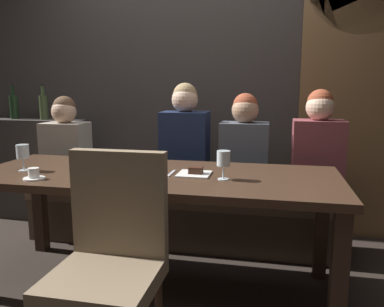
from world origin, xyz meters
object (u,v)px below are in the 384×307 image
at_px(dining_table, 154,187).
at_px(diner_redhead, 66,143).
at_px(wine_bottle_dark_red, 14,106).
at_px(wine_bottle_pale_label, 44,107).
at_px(diner_near_end, 318,147).
at_px(espresso_cup, 34,175).
at_px(banquette_bench, 181,216).
at_px(wine_glass_far_right, 224,160).
at_px(chair_near_side, 111,251).
at_px(diner_bearded, 185,140).
at_px(fork_on_table, 171,173).
at_px(dessert_plate, 195,172).
at_px(diner_far_end, 244,146).
at_px(wine_glass_end_left, 23,153).
at_px(wine_glass_center_front, 129,163).

relative_size(dining_table, diner_redhead, 3.02).
height_order(wine_bottle_dark_red, wine_bottle_pale_label, same).
height_order(diner_near_end, espresso_cup, diner_near_end).
bearing_deg(banquette_bench, wine_glass_far_right, -60.96).
xyz_separation_m(chair_near_side, wine_bottle_pale_label, (-1.41, 1.76, 0.51)).
height_order(dining_table, wine_bottle_dark_red, wine_bottle_dark_red).
distance_m(diner_bearded, wine_bottle_pale_label, 1.47).
bearing_deg(wine_glass_far_right, diner_near_end, 52.63).
distance_m(chair_near_side, diner_bearded, 1.45).
bearing_deg(chair_near_side, diner_redhead, 125.49).
relative_size(dining_table, fork_on_table, 12.94).
height_order(wine_bottle_dark_red, fork_on_table, wine_bottle_dark_red).
xyz_separation_m(diner_redhead, dessert_plate, (1.24, -0.70, -0.04)).
xyz_separation_m(chair_near_side, diner_bearded, (0.00, 1.42, 0.29)).
bearing_deg(wine_glass_far_right, diner_far_end, 85.86).
relative_size(diner_redhead, diner_near_end, 0.92).
bearing_deg(dessert_plate, diner_redhead, 150.62).
xyz_separation_m(wine_glass_end_left, dessert_plate, (1.06, 0.11, -0.10)).
bearing_deg(wine_bottle_dark_red, wine_bottle_pale_label, -4.38).
height_order(banquette_bench, diner_near_end, diner_near_end).
xyz_separation_m(wine_bottle_dark_red, fork_on_table, (1.82, -1.07, -0.33)).
bearing_deg(dining_table, diner_far_end, 55.76).
relative_size(diner_bearded, dessert_plate, 4.38).
xyz_separation_m(wine_bottle_pale_label, dessert_plate, (1.64, -1.03, -0.32)).
bearing_deg(wine_glass_center_front, diner_redhead, 133.73).
height_order(wine_bottle_dark_red, dessert_plate, wine_bottle_dark_red).
bearing_deg(diner_bearded, dessert_plate, -72.50).
xyz_separation_m(diner_far_end, wine_bottle_dark_red, (-2.20, 0.35, 0.26)).
distance_m(dining_table, diner_far_end, 0.88).
relative_size(dining_table, wine_bottle_dark_red, 6.75).
bearing_deg(diner_bearded, wine_glass_center_front, -95.01).
height_order(banquette_bench, chair_near_side, chair_near_side).
relative_size(banquette_bench, wine_bottle_pale_label, 7.67).
bearing_deg(wine_glass_center_front, wine_bottle_dark_red, 141.21).
bearing_deg(diner_redhead, dining_table, -35.37).
relative_size(diner_bearded, wine_bottle_pale_label, 2.55).
height_order(dining_table, diner_far_end, diner_far_end).
distance_m(diner_far_end, espresso_cup, 1.49).
bearing_deg(diner_near_end, wine_glass_center_front, -137.97).
distance_m(wine_bottle_dark_red, fork_on_table, 2.14).
bearing_deg(wine_bottle_pale_label, banquette_bench, -13.69).
bearing_deg(diner_bearded, diner_near_end, -0.49).
distance_m(diner_near_end, wine_glass_far_right, 0.97).
bearing_deg(diner_near_end, banquette_bench, 179.70).
distance_m(diner_far_end, wine_glass_end_left, 1.54).
bearing_deg(dessert_plate, espresso_cup, -161.53).
height_order(wine_bottle_pale_label, fork_on_table, wine_bottle_pale_label).
distance_m(wine_bottle_pale_label, espresso_cup, 1.56).
bearing_deg(wine_bottle_dark_red, fork_on_table, -30.35).
bearing_deg(diner_near_end, dining_table, -145.69).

